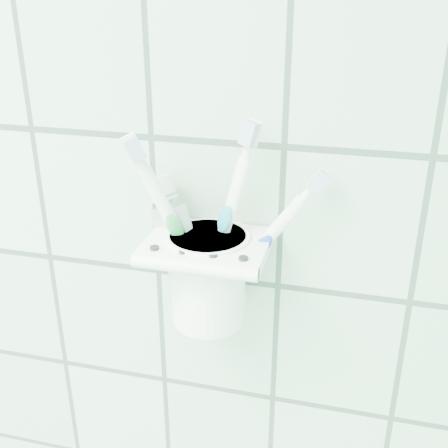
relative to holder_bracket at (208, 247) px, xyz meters
name	(u,v)px	position (x,y,z in m)	size (l,w,h in m)	color
holder_bracket	(208,247)	(0.00, 0.00, 0.00)	(0.12, 0.10, 0.04)	white
cup	(208,275)	(0.00, 0.00, -0.03)	(0.09, 0.09, 0.10)	white
toothbrush_pink	(213,215)	(0.00, 0.02, 0.03)	(0.08, 0.05, 0.21)	white
toothbrush_blue	(201,216)	(-0.01, 0.01, 0.03)	(0.06, 0.03, 0.21)	white
toothbrush_orange	(201,228)	(-0.01, 0.00, 0.02)	(0.11, 0.04, 0.19)	white
toothpaste_tube	(196,238)	(-0.01, 0.00, 0.01)	(0.07, 0.04, 0.16)	silver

